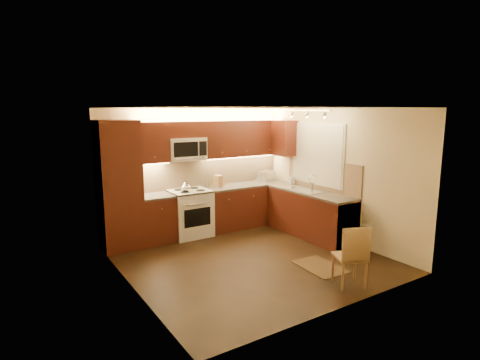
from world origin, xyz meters
TOP-DOWN VIEW (x-y plane):
  - floor at (0.00, 0.00)m, footprint 4.00×4.00m
  - ceiling at (0.00, 0.00)m, footprint 4.00×4.00m
  - wall_back at (0.00, 2.00)m, footprint 4.00×0.01m
  - wall_front at (0.00, -2.00)m, footprint 4.00×0.01m
  - wall_left at (-2.00, 0.00)m, footprint 0.01×4.00m
  - wall_right at (2.00, 0.00)m, footprint 0.01×4.00m
  - pantry at (-1.65, 1.70)m, footprint 0.70×0.60m
  - base_cab_back_left at (-0.99, 1.70)m, footprint 0.62×0.60m
  - counter_back_left at (-0.99, 1.70)m, footprint 0.62×0.60m
  - base_cab_back_right at (1.04, 1.70)m, footprint 1.92×0.60m
  - counter_back_right at (1.04, 1.70)m, footprint 1.92×0.60m
  - base_cab_right at (1.70, 0.40)m, footprint 0.60×2.00m
  - counter_right at (1.70, 0.40)m, footprint 0.60×2.00m
  - dishwasher at (1.70, -0.30)m, footprint 0.58×0.60m
  - backsplash_back at (0.35, 1.99)m, footprint 3.30×0.02m
  - backsplash_right at (1.99, 0.40)m, footprint 0.02×2.00m
  - upper_cab_back_left at (-0.99, 1.82)m, footprint 0.62×0.35m
  - upper_cab_back_right at (1.04, 1.82)m, footprint 1.92×0.35m
  - upper_cab_bridge at (-0.30, 1.82)m, footprint 0.76×0.35m
  - upper_cab_right_corner at (1.82, 1.40)m, footprint 0.35×0.50m
  - stove at (-0.30, 1.68)m, footprint 0.76×0.65m
  - microwave at (-0.30, 1.81)m, footprint 0.76×0.38m
  - window_frame at (1.99, 0.55)m, footprint 0.03×1.44m
  - window_blinds at (1.97, 0.55)m, footprint 0.02×1.36m
  - sink at (1.70, 0.55)m, footprint 0.52×0.86m
  - faucet at (1.88, 0.55)m, footprint 0.20×0.04m
  - track_light_bar at (1.55, 0.40)m, footprint 0.04×1.20m
  - kettle at (-0.43, 1.57)m, footprint 0.20×0.20m
  - toaster_oven at (1.63, 1.78)m, footprint 0.44×0.37m
  - knife_block at (0.39, 1.76)m, footprint 0.14×0.19m
  - spice_jar_a at (0.14, 1.93)m, footprint 0.05×0.05m
  - spice_jar_b at (0.21, 1.85)m, footprint 0.05×0.05m
  - spice_jar_c at (0.22, 1.90)m, footprint 0.05×0.05m
  - spice_jar_d at (0.59, 1.87)m, footprint 0.06×0.06m
  - soap_bottle at (1.92, 1.22)m, footprint 0.12×0.13m
  - rug at (0.74, -0.90)m, footprint 0.60×0.85m
  - dining_chair at (0.61, -1.60)m, footprint 0.53×0.53m

SIDE VIEW (x-z plane):
  - floor at x=0.00m, z-range -0.01..0.01m
  - rug at x=0.74m, z-range 0.00..0.01m
  - base_cab_back_left at x=-0.99m, z-range 0.00..0.86m
  - base_cab_back_right at x=1.04m, z-range 0.00..0.86m
  - base_cab_right at x=1.70m, z-range 0.00..0.86m
  - dishwasher at x=1.70m, z-range 0.01..0.85m
  - dining_chair at x=0.61m, z-range 0.00..0.90m
  - stove at x=-0.30m, z-range 0.00..0.92m
  - counter_back_left at x=-0.99m, z-range 0.86..0.90m
  - counter_back_right at x=1.04m, z-range 0.86..0.90m
  - counter_right at x=1.70m, z-range 0.86..0.90m
  - spice_jar_a at x=0.14m, z-range 0.90..0.99m
  - spice_jar_c at x=0.22m, z-range 0.90..0.99m
  - spice_jar_d at x=0.59m, z-range 0.90..1.00m
  - spice_jar_b at x=0.21m, z-range 0.90..1.00m
  - sink at x=1.70m, z-range 0.90..1.05m
  - soap_bottle at x=1.92m, z-range 0.90..1.12m
  - toaster_oven at x=1.63m, z-range 0.90..1.12m
  - knife_block at x=0.39m, z-range 0.90..1.15m
  - kettle at x=-0.43m, z-range 0.92..1.14m
  - faucet at x=1.88m, z-range 0.90..1.20m
  - pantry at x=-1.65m, z-range 0.00..2.30m
  - backsplash_back at x=0.35m, z-range 0.90..1.50m
  - backsplash_right at x=1.99m, z-range 0.90..1.50m
  - wall_back at x=0.00m, z-range 0.00..2.50m
  - wall_front at x=0.00m, z-range 0.00..2.50m
  - wall_left at x=-2.00m, z-range 0.00..2.50m
  - wall_right at x=2.00m, z-range 0.00..2.50m
  - window_frame at x=1.99m, z-range 0.98..2.22m
  - window_blinds at x=1.97m, z-range 1.02..2.18m
  - microwave at x=-0.30m, z-range 1.50..1.94m
  - upper_cab_back_left at x=-0.99m, z-range 1.50..2.25m
  - upper_cab_back_right at x=1.04m, z-range 1.50..2.25m
  - upper_cab_right_corner at x=1.82m, z-range 1.50..2.25m
  - upper_cab_bridge at x=-0.30m, z-range 1.94..2.25m
  - track_light_bar at x=1.55m, z-range 2.44..2.48m
  - ceiling at x=0.00m, z-range 2.50..2.50m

